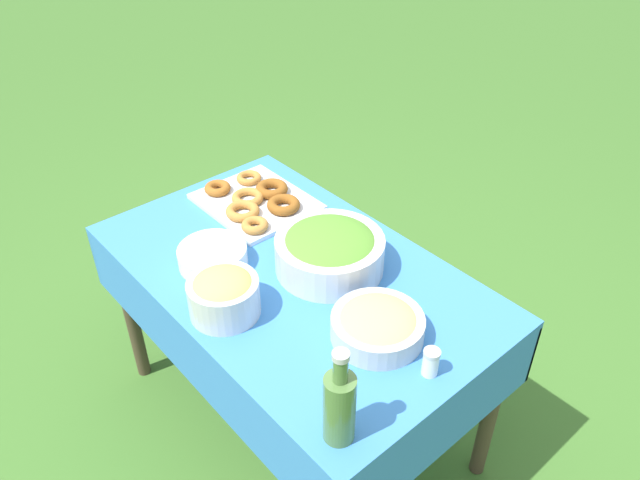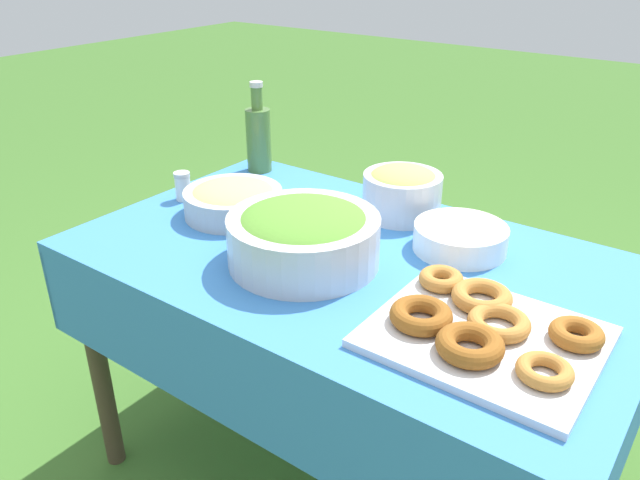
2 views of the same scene
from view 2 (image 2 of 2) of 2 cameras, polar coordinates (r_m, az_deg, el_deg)
ground_plane at (r=1.85m, az=2.37°, el=-21.03°), size 14.00×14.00×0.00m
picnic_table at (r=1.47m, az=2.80°, el=-4.88°), size 1.27×0.77×0.71m
salad_bowl at (r=1.35m, az=-1.52°, el=0.51°), size 0.33×0.33×0.13m
pasta_bowl at (r=1.62m, az=-7.94°, el=3.71°), size 0.25×0.25×0.09m
donut_platter at (r=1.16m, az=14.65°, el=-7.82°), size 0.40×0.33×0.05m
plate_stack at (r=1.46m, az=12.69°, el=0.19°), size 0.21×0.21×0.06m
olive_oil_bottle at (r=1.90m, az=-5.64°, el=9.38°), size 0.07×0.07×0.27m
fruit_bowl at (r=1.60m, az=7.53°, el=4.57°), size 0.20×0.20×0.13m
salt_shaker at (r=1.74m, az=-12.37°, el=4.88°), size 0.04×0.04×0.08m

